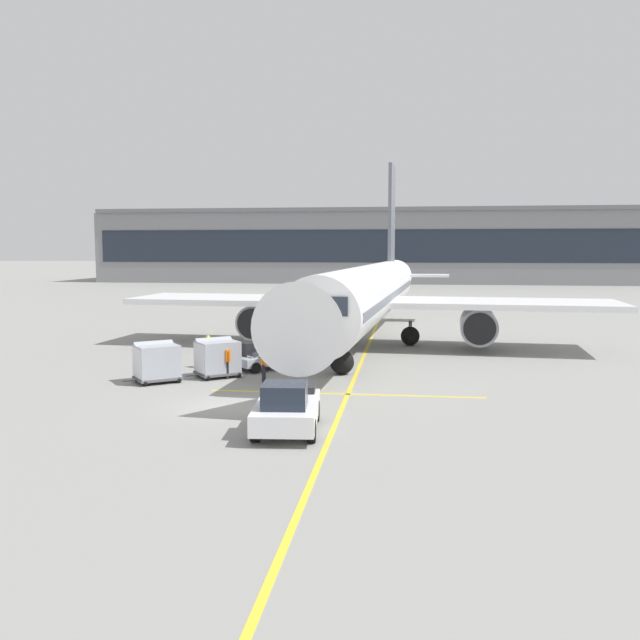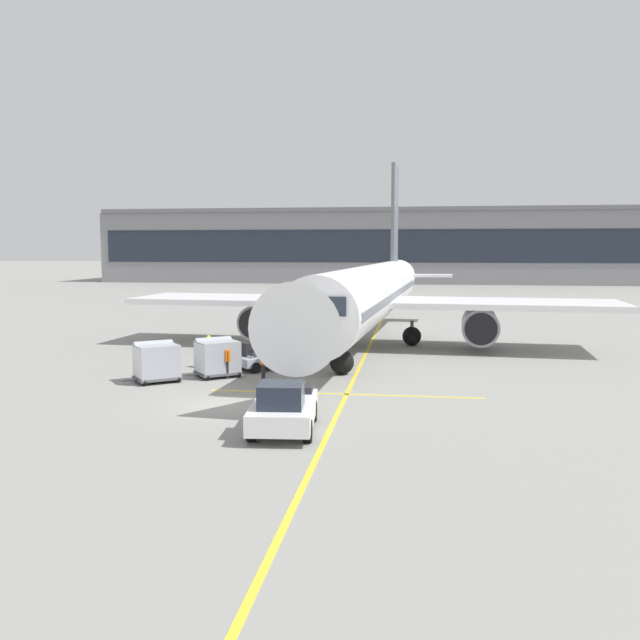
{
  "view_description": "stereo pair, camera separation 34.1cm",
  "coord_description": "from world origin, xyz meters",
  "px_view_note": "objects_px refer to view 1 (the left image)",
  "views": [
    {
      "loc": [
        7.09,
        -25.73,
        6.3
      ],
      "look_at": [
        2.69,
        7.77,
        2.71
      ],
      "focal_mm": 37.75,
      "sensor_mm": 36.0,
      "label": 1
    },
    {
      "loc": [
        7.43,
        -25.69,
        6.3
      ],
      "look_at": [
        2.69,
        7.77,
        2.71
      ],
      "focal_mm": 37.75,
      "sensor_mm": 36.0,
      "label": 2
    }
  ],
  "objects_px": {
    "parked_airplane": "(368,295)",
    "safety_cone_wingtip": "(275,342)",
    "safety_cone_engine_keepout": "(262,346)",
    "ground_crew_marshaller": "(264,361)",
    "ground_crew_wingwalker": "(208,349)",
    "baggage_cart_lead": "(217,357)",
    "ground_crew_by_loader": "(231,355)",
    "ground_crew_by_carts": "(226,358)",
    "pushback_tug": "(287,408)",
    "belt_loader": "(272,353)",
    "baggage_cart_second": "(157,361)"
  },
  "relations": [
    {
      "from": "ground_crew_by_loader",
      "to": "safety_cone_wingtip",
      "type": "xyz_separation_m",
      "value": [
        0.25,
        10.15,
        -0.7
      ]
    },
    {
      "from": "ground_crew_by_loader",
      "to": "ground_crew_wingwalker",
      "type": "distance_m",
      "value": 2.5
    },
    {
      "from": "ground_crew_marshaller",
      "to": "safety_cone_engine_keepout",
      "type": "xyz_separation_m",
      "value": [
        -2.19,
        9.65,
        -0.68
      ]
    },
    {
      "from": "pushback_tug",
      "to": "safety_cone_engine_keepout",
      "type": "xyz_separation_m",
      "value": [
        -4.81,
        18.01,
        -0.5
      ]
    },
    {
      "from": "safety_cone_engine_keepout",
      "to": "ground_crew_wingwalker",
      "type": "bearing_deg",
      "value": -103.79
    },
    {
      "from": "ground_crew_by_carts",
      "to": "ground_crew_marshaller",
      "type": "relative_size",
      "value": 1.0
    },
    {
      "from": "safety_cone_wingtip",
      "to": "ground_crew_wingwalker",
      "type": "bearing_deg",
      "value": -103.25
    },
    {
      "from": "parked_airplane",
      "to": "ground_crew_by_carts",
      "type": "xyz_separation_m",
      "value": [
        -6.14,
        -11.99,
        -2.35
      ]
    },
    {
      "from": "baggage_cart_second",
      "to": "ground_crew_by_carts",
      "type": "bearing_deg",
      "value": 22.14
    },
    {
      "from": "safety_cone_engine_keepout",
      "to": "ground_crew_marshaller",
      "type": "bearing_deg",
      "value": -77.22
    },
    {
      "from": "belt_loader",
      "to": "parked_airplane",
      "type": "bearing_deg",
      "value": 63.02
    },
    {
      "from": "ground_crew_by_carts",
      "to": "pushback_tug",
      "type": "bearing_deg",
      "value": -62.69
    },
    {
      "from": "baggage_cart_lead",
      "to": "safety_cone_engine_keepout",
      "type": "relative_size",
      "value": 3.97
    },
    {
      "from": "belt_loader",
      "to": "baggage_cart_second",
      "type": "xyz_separation_m",
      "value": [
        -4.65,
        -4.34,
        0.19
      ]
    },
    {
      "from": "ground_crew_marshaller",
      "to": "safety_cone_wingtip",
      "type": "bearing_deg",
      "value": 98.59
    },
    {
      "from": "parked_airplane",
      "to": "ground_crew_marshaller",
      "type": "xyz_separation_m",
      "value": [
        -4.14,
        -12.59,
        -2.35
      ]
    },
    {
      "from": "ground_crew_marshaller",
      "to": "safety_cone_wingtip",
      "type": "distance_m",
      "value": 11.86
    },
    {
      "from": "ground_crew_by_carts",
      "to": "belt_loader",
      "type": "bearing_deg",
      "value": 62.46
    },
    {
      "from": "parked_airplane",
      "to": "ground_crew_by_carts",
      "type": "distance_m",
      "value": 13.67
    },
    {
      "from": "pushback_tug",
      "to": "ground_crew_by_carts",
      "type": "height_order",
      "value": "pushback_tug"
    },
    {
      "from": "safety_cone_wingtip",
      "to": "baggage_cart_lead",
      "type": "bearing_deg",
      "value": -94.21
    },
    {
      "from": "parked_airplane",
      "to": "pushback_tug",
      "type": "height_order",
      "value": "parked_airplane"
    },
    {
      "from": "ground_crew_by_loader",
      "to": "ground_crew_by_carts",
      "type": "distance_m",
      "value": 0.96
    },
    {
      "from": "ground_crew_by_loader",
      "to": "safety_cone_wingtip",
      "type": "height_order",
      "value": "ground_crew_by_loader"
    },
    {
      "from": "baggage_cart_lead",
      "to": "ground_crew_by_loader",
      "type": "distance_m",
      "value": 0.77
    },
    {
      "from": "ground_crew_wingwalker",
      "to": "safety_cone_wingtip",
      "type": "xyz_separation_m",
      "value": [
        1.96,
        8.33,
        -0.7
      ]
    },
    {
      "from": "ground_crew_by_loader",
      "to": "ground_crew_by_carts",
      "type": "relative_size",
      "value": 1.0
    },
    {
      "from": "parked_airplane",
      "to": "safety_cone_wingtip",
      "type": "bearing_deg",
      "value": -171.52
    },
    {
      "from": "parked_airplane",
      "to": "belt_loader",
      "type": "bearing_deg",
      "value": -116.98
    },
    {
      "from": "belt_loader",
      "to": "ground_crew_by_carts",
      "type": "height_order",
      "value": "belt_loader"
    },
    {
      "from": "baggage_cart_lead",
      "to": "safety_cone_engine_keepout",
      "type": "distance_m",
      "value": 8.68
    },
    {
      "from": "belt_loader",
      "to": "safety_cone_wingtip",
      "type": "distance_m",
      "value": 8.14
    },
    {
      "from": "ground_crew_by_carts",
      "to": "safety_cone_engine_keepout",
      "type": "xyz_separation_m",
      "value": [
        -0.19,
        9.06,
        -0.68
      ]
    },
    {
      "from": "baggage_cart_second",
      "to": "ground_crew_marshaller",
      "type": "xyz_separation_m",
      "value": [
        5.03,
        0.64,
        -0.0
      ]
    },
    {
      "from": "parked_airplane",
      "to": "belt_loader",
      "type": "height_order",
      "value": "parked_airplane"
    },
    {
      "from": "belt_loader",
      "to": "ground_crew_by_carts",
      "type": "xyz_separation_m",
      "value": [
        -1.62,
        -3.1,
        0.19
      ]
    },
    {
      "from": "pushback_tug",
      "to": "ground_crew_by_loader",
      "type": "distance_m",
      "value": 10.95
    },
    {
      "from": "baggage_cart_lead",
      "to": "belt_loader",
      "type": "bearing_deg",
      "value": 51.1
    },
    {
      "from": "ground_crew_marshaller",
      "to": "ground_crew_wingwalker",
      "type": "height_order",
      "value": "same"
    },
    {
      "from": "safety_cone_engine_keepout",
      "to": "safety_cone_wingtip",
      "type": "height_order",
      "value": "safety_cone_engine_keepout"
    },
    {
      "from": "baggage_cart_second",
      "to": "pushback_tug",
      "type": "bearing_deg",
      "value": -45.23
    },
    {
      "from": "pushback_tug",
      "to": "ground_crew_marshaller",
      "type": "height_order",
      "value": "pushback_tug"
    },
    {
      "from": "ground_crew_by_loader",
      "to": "safety_cone_engine_keepout",
      "type": "xyz_separation_m",
      "value": [
        -0.17,
        8.1,
        -0.68
      ]
    },
    {
      "from": "parked_airplane",
      "to": "safety_cone_wingtip",
      "type": "height_order",
      "value": "parked_airplane"
    },
    {
      "from": "pushback_tug",
      "to": "ground_crew_wingwalker",
      "type": "distance_m",
      "value": 13.34
    },
    {
      "from": "parked_airplane",
      "to": "pushback_tug",
      "type": "bearing_deg",
      "value": -94.15
    },
    {
      "from": "baggage_cart_lead",
      "to": "pushback_tug",
      "type": "height_order",
      "value": "baggage_cart_lead"
    },
    {
      "from": "ground_crew_marshaller",
      "to": "pushback_tug",
      "type": "bearing_deg",
      "value": -72.57
    },
    {
      "from": "pushback_tug",
      "to": "ground_crew_marshaller",
      "type": "distance_m",
      "value": 8.76
    },
    {
      "from": "pushback_tug",
      "to": "ground_crew_wingwalker",
      "type": "height_order",
      "value": "pushback_tug"
    }
  ]
}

